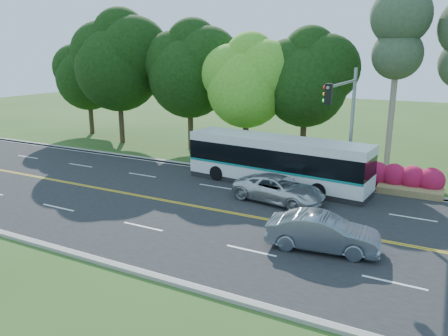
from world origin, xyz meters
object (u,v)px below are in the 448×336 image
at_px(traffic_signal, 345,113).
at_px(sedan, 323,232).
at_px(transit_bus, 276,162).
at_px(suv, 279,189).

relative_size(traffic_signal, sedan, 1.55).
bearing_deg(transit_bus, traffic_signal, 3.90).
xyz_separation_m(traffic_signal, transit_bus, (-3.92, 0.11, -3.20)).
height_order(sedan, suv, sedan).
relative_size(transit_bus, suv, 2.28).
bearing_deg(transit_bus, suv, -59.94).
bearing_deg(traffic_signal, sedan, -82.18).
xyz_separation_m(transit_bus, suv, (1.27, -2.78, -0.76)).
height_order(traffic_signal, transit_bus, traffic_signal).
distance_m(traffic_signal, sedan, 8.46).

